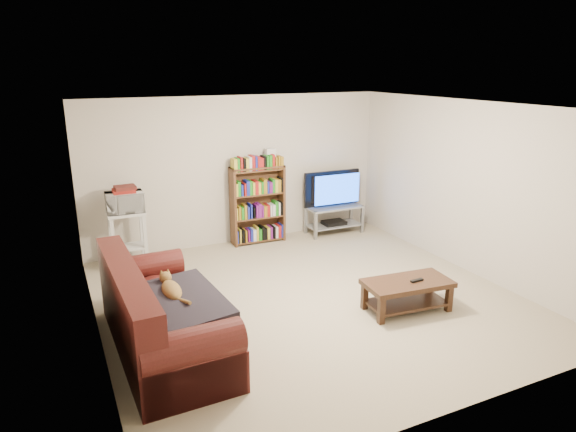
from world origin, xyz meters
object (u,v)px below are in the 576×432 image
sofa (156,321)px  tv_stand (334,215)px  bookshelf (258,204)px  coffee_table (407,290)px

sofa → tv_stand: 4.44m
tv_stand → bookshelf: bookshelf is taller
sofa → bookshelf: (2.23, 2.72, 0.33)m
sofa → tv_stand: bearing=34.1°
sofa → bookshelf: bookshelf is taller
tv_stand → sofa: bearing=-143.3°
tv_stand → bookshelf: (-1.38, 0.13, 0.33)m
sofa → coffee_table: (2.90, -0.37, -0.07)m
bookshelf → tv_stand: bearing=-4.1°
coffee_table → tv_stand: tv_stand is taller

